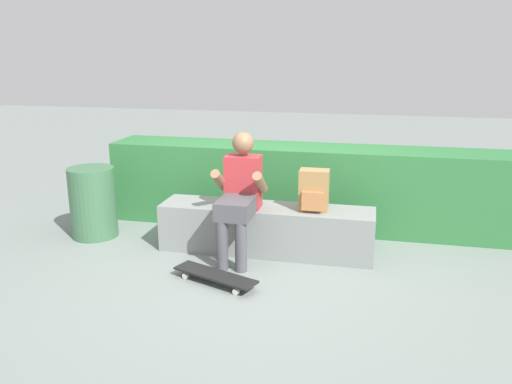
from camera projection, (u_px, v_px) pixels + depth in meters
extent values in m
plane|color=gray|center=(258.00, 265.00, 4.95)|extent=(24.00, 24.00, 0.00)
cube|color=gray|center=(266.00, 229.00, 5.23)|extent=(2.13, 0.47, 0.47)
cube|color=#B73338|center=(243.00, 182.00, 5.08)|extent=(0.34, 0.22, 0.52)
sphere|color=#8C6647|center=(243.00, 143.00, 4.97)|extent=(0.21, 0.21, 0.21)
cube|color=#4C4C51|center=(235.00, 208.00, 4.83)|extent=(0.32, 0.40, 0.17)
cylinder|color=#4C4C51|center=(222.00, 245.00, 4.80)|extent=(0.11, 0.11, 0.47)
cylinder|color=#4C4C51|center=(241.00, 247.00, 4.76)|extent=(0.11, 0.11, 0.47)
cylinder|color=#8C6647|center=(219.00, 180.00, 4.98)|extent=(0.09, 0.33, 0.27)
cylinder|color=#8C6647|center=(260.00, 182.00, 4.89)|extent=(0.09, 0.33, 0.27)
cube|color=black|center=(215.00, 275.00, 4.55)|extent=(0.82, 0.48, 0.02)
cylinder|color=silver|center=(246.00, 285.00, 4.47)|extent=(0.06, 0.05, 0.05)
cylinder|color=silver|center=(236.00, 292.00, 4.35)|extent=(0.06, 0.05, 0.05)
cylinder|color=silver|center=(196.00, 270.00, 4.77)|extent=(0.06, 0.05, 0.05)
cylinder|color=silver|center=(185.00, 276.00, 4.65)|extent=(0.06, 0.05, 0.05)
cube|color=#A37A47|center=(314.00, 190.00, 5.02)|extent=(0.28, 0.18, 0.40)
cube|color=#B47243|center=(312.00, 201.00, 4.93)|extent=(0.20, 0.05, 0.18)
cube|color=#2E713A|center=(305.00, 186.00, 5.96)|extent=(4.52, 0.64, 0.93)
cylinder|color=#3D6B47|center=(93.00, 202.00, 5.63)|extent=(0.49, 0.49, 0.76)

